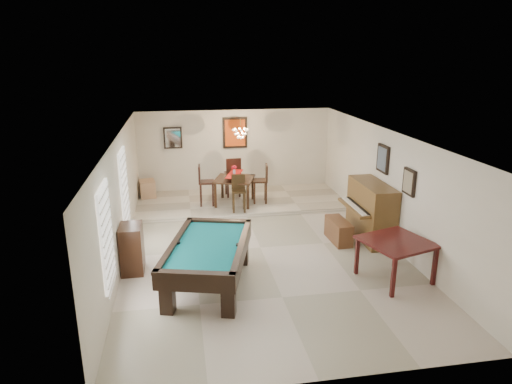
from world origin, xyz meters
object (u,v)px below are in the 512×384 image
object	(u,v)px
square_table	(395,260)
dining_chair_north	(233,177)
dining_chair_south	(239,194)
dining_chair_east	(260,184)
chandelier	(240,130)
dining_chair_west	(207,185)
piano_bench	(339,231)
pool_table	(209,265)
dining_table	(235,189)
corner_bench	(148,189)
apothecary_chest	(132,249)
flower_vase	(234,170)
upright_piano	(365,212)

from	to	relation	value
square_table	dining_chair_north	world-z (taller)	dining_chair_north
dining_chair_south	dining_chair_east	world-z (taller)	dining_chair_east
square_table	chandelier	distance (m)	5.90
dining_chair_north	chandelier	distance (m)	1.57
dining_chair_north	dining_chair_west	bearing A→B (deg)	38.02
chandelier	dining_chair_north	bearing A→B (deg)	111.62
square_table	piano_bench	size ratio (longest dim) A/B	1.26
square_table	dining_chair_west	bearing A→B (deg)	124.34
pool_table	dining_chair_south	size ratio (longest dim) A/B	2.54
chandelier	dining_table	bearing A→B (deg)	-130.03
pool_table	dining_table	xyz separation A→B (m)	(1.06, 4.50, 0.13)
piano_bench	dining_chair_east	size ratio (longest dim) A/B	0.84
dining_chair_south	chandelier	xyz separation A→B (m)	(0.20, 0.97, 1.58)
dining_chair_south	corner_bench	distance (m)	3.10
pool_table	apothecary_chest	bearing A→B (deg)	164.57
flower_vase	dining_chair_north	distance (m)	0.84
square_table	dining_chair_south	bearing A→B (deg)	121.12
pool_table	upright_piano	world-z (taller)	upright_piano
square_table	flower_vase	distance (m)	5.53
corner_bench	dining_chair_east	bearing A→B (deg)	-18.78
square_table	corner_bench	world-z (taller)	square_table
apothecary_chest	chandelier	world-z (taller)	chandelier
dining_chair_south	dining_chair_east	distance (m)	0.98
apothecary_chest	corner_bench	bearing A→B (deg)	89.53
pool_table	flower_vase	size ratio (longest dim) A/B	9.72
upright_piano	chandelier	distance (m)	4.26
apothecary_chest	piano_bench	bearing A→B (deg)	9.40
apothecary_chest	dining_chair_west	bearing A→B (deg)	64.43
upright_piano	dining_chair_east	bearing A→B (deg)	125.73
pool_table	corner_bench	world-z (taller)	pool_table
dining_chair_south	dining_chair_west	distance (m)	1.09
pool_table	corner_bench	size ratio (longest dim) A/B	4.58
square_table	chandelier	world-z (taller)	chandelier
flower_vase	dining_chair_north	bearing A→B (deg)	87.25
apothecary_chest	corner_bench	distance (m)	4.71
square_table	dining_chair_west	world-z (taller)	dining_chair_west
pool_table	dining_chair_south	bearing A→B (deg)	88.86
apothecary_chest	dining_chair_south	xyz separation A→B (m)	(2.57, 2.94, 0.12)
piano_bench	apothecary_chest	size ratio (longest dim) A/B	0.95
square_table	dining_table	size ratio (longest dim) A/B	1.13
pool_table	apothecary_chest	world-z (taller)	apothecary_chest
flower_vase	dining_chair_east	size ratio (longest dim) A/B	0.23
chandelier	upright_piano	bearing A→B (deg)	-50.79
piano_bench	dining_table	size ratio (longest dim) A/B	0.90
upright_piano	chandelier	xyz separation A→B (m)	(-2.52, 3.09, 1.51)
dining_chair_south	corner_bench	size ratio (longest dim) A/B	1.80
piano_bench	dining_chair_east	xyz separation A→B (m)	(-1.37, 2.84, 0.42)
pool_table	dining_chair_east	bearing A→B (deg)	82.99
chandelier	pool_table	bearing A→B (deg)	-105.03
apothecary_chest	flower_vase	size ratio (longest dim) A/B	3.79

